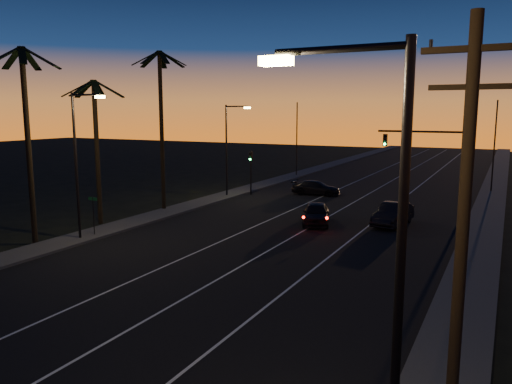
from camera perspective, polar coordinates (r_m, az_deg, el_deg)
The scene contains 21 objects.
road at distance 35.07m, azimuth 5.61°, elevation -3.85°, with size 20.00×170.00×0.01m, color black.
sidewalk_left at distance 40.41m, azimuth -9.34°, elevation -2.08°, with size 2.40×170.00×0.16m, color #363634.
sidewalk_right at distance 32.80m, azimuth 24.21°, elevation -5.41°, with size 2.40×170.00×0.16m, color #363634.
lane_stripe_left at distance 36.24m, azimuth 1.18°, elevation -3.36°, with size 0.12×160.00×0.01m, color silver.
lane_stripe_mid at distance 34.90m, azimuth 6.37°, elevation -3.91°, with size 0.12×160.00×0.01m, color silver.
lane_stripe_right at distance 33.86m, azimuth 11.93°, elevation -4.46°, with size 0.12×160.00×0.01m, color silver.
palm_near at distance 31.95m, azimuth -24.71°, elevation 6.90°, with size 4.25×4.16×11.53m.
palm_mid at distance 36.43m, azimuth -17.79°, elevation 6.18°, with size 4.25×4.16×10.03m.
palm_far at distance 40.25m, azimuth -10.78°, elevation 8.63°, with size 4.25×4.16×12.53m.
streetlight_left_near at distance 31.91m, azimuth -19.56°, elevation 4.05°, with size 2.55×0.26×9.00m.
streetlight_left_far at distance 46.15m, azimuth -3.07°, elevation 5.65°, with size 2.55×0.26×8.50m.
streetlight_right_near at distance 8.42m, azimuth 14.12°, elevation -8.74°, with size 2.55×0.26×9.00m.
street_sign at distance 33.16m, azimuth -18.09°, elevation -2.10°, with size 0.70×0.06×2.60m.
utility_pole at distance 12.14m, azimuth 22.57°, elevation -3.71°, with size 2.20×0.28×10.00m.
signal_mast at distance 42.28m, azimuth 19.86°, elevation 4.43°, with size 7.10×0.41×7.00m.
signal_post at distance 47.49m, azimuth -0.60°, elevation 3.14°, with size 0.28×0.37×4.20m.
far_pole_left at distance 61.57m, azimuth 4.68°, elevation 5.99°, with size 0.14×0.14×9.00m, color black.
far_pole_right at distance 53.97m, azimuth 25.58°, elevation 4.68°, with size 0.14×0.14×9.00m, color black.
lead_car at distance 35.58m, azimuth 6.89°, elevation -2.42°, with size 3.22×5.26×1.52m.
right_car at distance 36.21m, azimuth 15.38°, elevation -2.46°, with size 2.18×4.87×1.55m.
cross_car at distance 48.01m, azimuth 6.87°, elevation 0.48°, with size 4.83×2.43×1.35m.
Camera 1 is at (12.43, -1.84, 7.87)m, focal length 35.00 mm.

